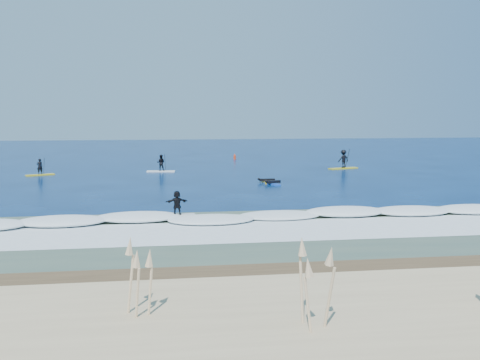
{
  "coord_description": "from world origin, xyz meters",
  "views": [
    {
      "loc": [
        -5.38,
        -39.22,
        5.99
      ],
      "look_at": [
        0.44,
        2.82,
        0.6
      ],
      "focal_mm": 40.0,
      "sensor_mm": 36.0,
      "label": 1
    }
  ],
  "objects": [
    {
      "name": "sup_paddler_right",
      "position": [
        13.35,
        15.53,
        0.92
      ],
      "size": [
        3.44,
        1.86,
        2.35
      ],
      "rotation": [
        0.0,
        0.0,
        0.32
      ],
      "color": "gold",
      "rests_on": "ground"
    },
    {
      "name": "prone_paddler_near",
      "position": [
        3.11,
        5.58,
        0.14
      ],
      "size": [
        1.51,
        1.91,
        0.4
      ],
      "rotation": [
        0.0,
        0.0,
        1.58
      ],
      "color": "yellow",
      "rests_on": "ground"
    },
    {
      "name": "breaking_wave",
      "position": [
        0.0,
        -10.0,
        0.0
      ],
      "size": [
        40.0,
        6.0,
        0.3
      ],
      "primitive_type": "cube",
      "color": "white",
      "rests_on": "ground"
    },
    {
      "name": "wave_surfer",
      "position": [
        -4.83,
        -9.38,
        0.83
      ],
      "size": [
        2.11,
        0.88,
        1.48
      ],
      "rotation": [
        0.0,
        0.0,
        0.16
      ],
      "color": "silver",
      "rests_on": "breaking_wave"
    },
    {
      "name": "dune_grass",
      "position": [
        0.0,
        -27.0,
        1.85
      ],
      "size": [
        40.0,
        4.0,
        1.7
      ],
      "primitive_type": null,
      "color": "#DEB989",
      "rests_on": "dune"
    },
    {
      "name": "sup_paddler_center",
      "position": [
        -5.94,
        15.23,
        0.75
      ],
      "size": [
        2.91,
        1.07,
        2.0
      ],
      "rotation": [
        0.0,
        0.0,
        -0.13
      ],
      "color": "white",
      "rests_on": "ground"
    },
    {
      "name": "shallow_water",
      "position": [
        0.0,
        -14.0,
        0.01
      ],
      "size": [
        90.0,
        13.0,
        0.01
      ],
      "primitive_type": "cube",
      "color": "#3B5143",
      "rests_on": "ground"
    },
    {
      "name": "ground",
      "position": [
        0.0,
        0.0,
        0.0
      ],
      "size": [
        160.0,
        160.0,
        0.0
      ],
      "primitive_type": "plane",
      "color": "#03183F",
      "rests_on": "ground"
    },
    {
      "name": "prone_paddler_far",
      "position": [
        3.39,
        4.28,
        0.13
      ],
      "size": [
        1.44,
        1.91,
        0.39
      ],
      "rotation": [
        0.0,
        0.0,
        1.94
      ],
      "color": "blue",
      "rests_on": "ground"
    },
    {
      "name": "wet_sand_strip",
      "position": [
        0.0,
        -21.5,
        0.0
      ],
      "size": [
        90.0,
        5.0,
        0.08
      ],
      "primitive_type": "cube",
      "color": "#483721",
      "rests_on": "ground"
    },
    {
      "name": "sup_paddler_left",
      "position": [
        -17.39,
        13.66,
        0.57
      ],
      "size": [
        2.63,
        1.75,
        1.84
      ],
      "rotation": [
        0.0,
        0.0,
        0.46
      ],
      "color": "gold",
      "rests_on": "ground"
    },
    {
      "name": "marker_buoy",
      "position": [
        3.3,
        28.41,
        0.33
      ],
      "size": [
        0.32,
        0.32,
        0.76
      ],
      "rotation": [
        0.0,
        0.0,
        -0.16
      ],
      "color": "red",
      "rests_on": "ground"
    },
    {
      "name": "whitewater",
      "position": [
        0.0,
        -13.0,
        0.0
      ],
      "size": [
        34.0,
        5.0,
        0.02
      ],
      "primitive_type": "cube",
      "color": "silver",
      "rests_on": "ground"
    },
    {
      "name": "dune",
      "position": [
        0.0,
        -27.0,
        0.0
      ],
      "size": [
        90.0,
        7.0,
        2.0
      ],
      "primitive_type": "cube",
      "color": "tan",
      "rests_on": "ground"
    }
  ]
}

